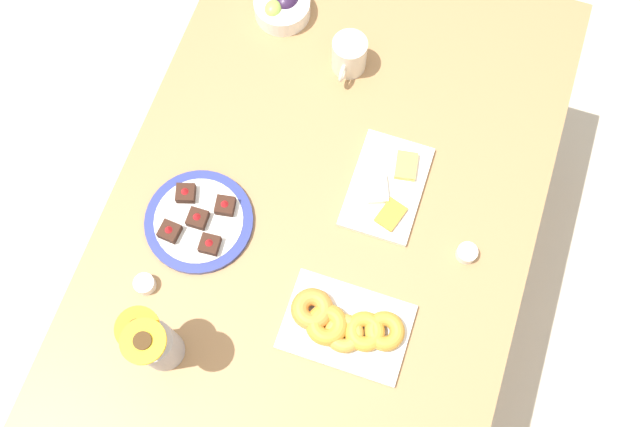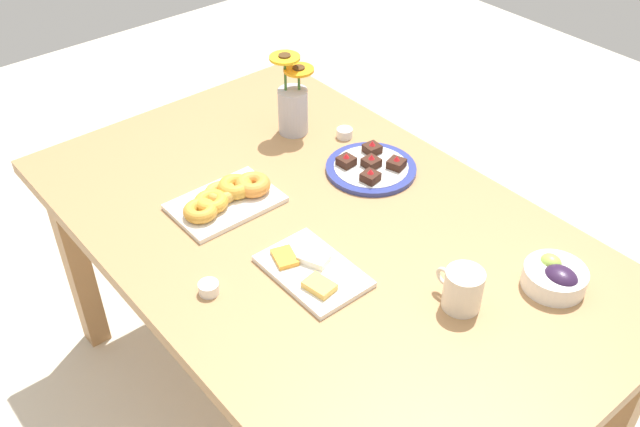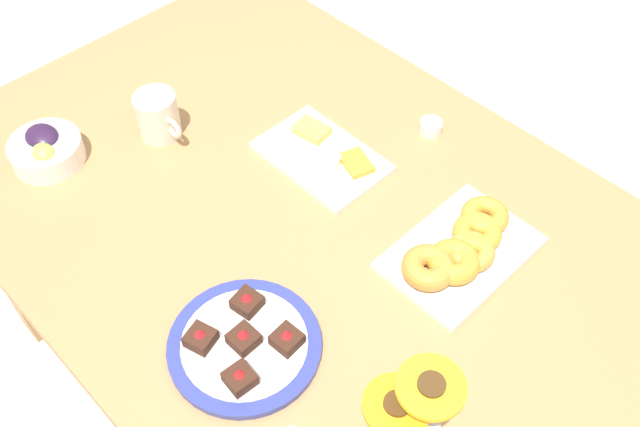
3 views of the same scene
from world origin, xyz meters
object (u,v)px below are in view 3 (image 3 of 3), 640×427
object	(u,v)px
dining_table	(320,254)
croissant_platter	(461,249)
cheese_platter	(323,156)
dessert_plate	(245,344)
coffee_mug	(158,115)
grape_bowl	(46,149)
jam_cup_honey	(431,127)

from	to	relation	value
dining_table	croissant_platter	distance (m)	0.29
cheese_platter	dessert_plate	size ratio (longest dim) A/B	1.01
dining_table	coffee_mug	world-z (taller)	coffee_mug
coffee_mug	dining_table	bearing A→B (deg)	8.41
dining_table	coffee_mug	xyz separation A→B (m)	(-0.42, -0.06, 0.14)
croissant_platter	dessert_plate	size ratio (longest dim) A/B	1.11
dining_table	grape_bowl	size ratio (longest dim) A/B	10.90
dessert_plate	croissant_platter	bearing A→B (deg)	72.05
dining_table	coffee_mug	bearing A→B (deg)	-171.59
grape_bowl	croissant_platter	world-z (taller)	grape_bowl
grape_bowl	cheese_platter	bearing A→B (deg)	45.90
dining_table	jam_cup_honey	world-z (taller)	jam_cup_honey
dining_table	jam_cup_honey	xyz separation A→B (m)	(-0.02, 0.35, 0.10)
dining_table	jam_cup_honey	bearing A→B (deg)	93.84
cheese_platter	jam_cup_honey	bearing A→B (deg)	65.27
coffee_mug	jam_cup_honey	bearing A→B (deg)	46.22
dining_table	dessert_plate	xyz separation A→B (m)	(0.10, -0.27, 0.10)
jam_cup_honey	dining_table	bearing A→B (deg)	-86.16
grape_bowl	dessert_plate	world-z (taller)	grape_bowl
grape_bowl	coffee_mug	bearing A→B (deg)	65.36
dining_table	croissant_platter	world-z (taller)	croissant_platter
cheese_platter	jam_cup_honey	distance (m)	0.24
cheese_platter	jam_cup_honey	size ratio (longest dim) A/B	5.42
grape_bowl	jam_cup_honey	world-z (taller)	grape_bowl
coffee_mug	jam_cup_honey	xyz separation A→B (m)	(0.40, 0.41, -0.04)
grape_bowl	dessert_plate	size ratio (longest dim) A/B	0.57
jam_cup_honey	dessert_plate	bearing A→B (deg)	-78.93
dining_table	grape_bowl	distance (m)	0.60
coffee_mug	jam_cup_honey	world-z (taller)	coffee_mug
cheese_platter	dessert_plate	world-z (taller)	dessert_plate
coffee_mug	croissant_platter	world-z (taller)	coffee_mug
cheese_platter	dessert_plate	distance (m)	0.46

